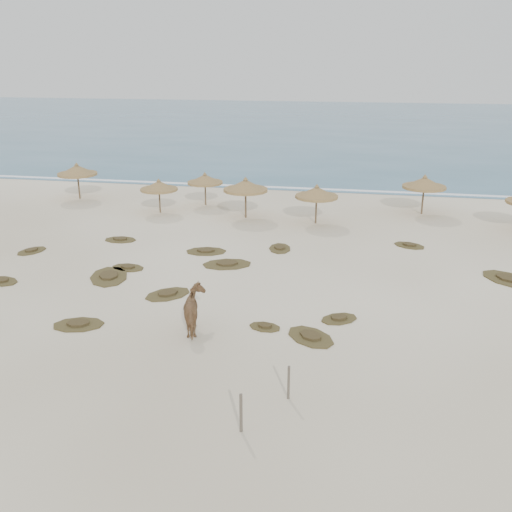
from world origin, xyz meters
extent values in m
plane|color=white|center=(0.00, 0.00, 0.00)|extent=(160.00, 160.00, 0.00)
cube|color=#265673|center=(0.00, 75.00, 0.00)|extent=(200.00, 100.00, 0.01)
cube|color=white|center=(0.00, 26.00, 0.00)|extent=(70.00, 0.60, 0.01)
cylinder|color=brown|center=(-14.55, 19.17, 1.06)|extent=(0.12, 0.12, 2.11)
cylinder|color=#9C8047|center=(-14.55, 19.17, 1.93)|extent=(3.97, 3.97, 0.18)
cone|color=#9C8047|center=(-14.55, 19.17, 2.27)|extent=(3.84, 3.84, 0.76)
cone|color=#9C8047|center=(-14.55, 19.17, 2.72)|extent=(0.36, 0.36, 0.22)
cylinder|color=brown|center=(-6.93, 16.34, 0.92)|extent=(0.10, 0.10, 1.83)
cylinder|color=#9C8047|center=(-6.93, 16.34, 1.67)|extent=(3.28, 3.28, 0.16)
cone|color=#9C8047|center=(-6.93, 16.34, 1.96)|extent=(3.17, 3.17, 0.65)
cone|color=#9C8047|center=(-6.93, 16.34, 2.35)|extent=(0.31, 0.31, 0.19)
cylinder|color=brown|center=(-4.36, 19.08, 0.92)|extent=(0.11, 0.11, 1.85)
cylinder|color=#9C8047|center=(-4.36, 19.08, 1.69)|extent=(3.29, 3.29, 0.16)
cone|color=#9C8047|center=(-4.36, 19.08, 1.98)|extent=(3.18, 3.18, 0.66)
cone|color=#9C8047|center=(-4.36, 19.08, 2.37)|extent=(0.32, 0.32, 0.19)
cylinder|color=brown|center=(-0.69, 16.16, 1.06)|extent=(0.12, 0.12, 2.12)
cylinder|color=#9C8047|center=(-0.69, 16.16, 1.94)|extent=(3.46, 3.46, 0.18)
cone|color=#9C8047|center=(-0.69, 16.16, 2.28)|extent=(3.35, 3.35, 0.76)
cone|color=#9C8047|center=(-0.69, 16.16, 2.73)|extent=(0.36, 0.36, 0.22)
cylinder|color=brown|center=(4.16, 15.66, 0.99)|extent=(0.11, 0.11, 1.98)
cylinder|color=#9C8047|center=(4.16, 15.66, 1.81)|extent=(3.71, 3.71, 0.17)
cone|color=#9C8047|center=(4.16, 15.66, 2.12)|extent=(3.59, 3.59, 0.71)
cone|color=#9C8047|center=(4.16, 15.66, 2.54)|extent=(0.34, 0.34, 0.21)
cylinder|color=brown|center=(11.28, 19.44, 1.05)|extent=(0.12, 0.12, 2.11)
cylinder|color=#9C8047|center=(11.28, 19.44, 1.93)|extent=(4.00, 4.00, 0.18)
cone|color=#9C8047|center=(11.28, 19.44, 2.26)|extent=(3.86, 3.86, 0.75)
cone|color=#9C8047|center=(11.28, 19.44, 2.71)|extent=(0.36, 0.36, 0.22)
imported|color=#9A6746|center=(0.86, -1.03, 0.89)|extent=(1.60, 2.31, 1.78)
cylinder|color=brown|center=(4.02, -7.09, 0.63)|extent=(0.11, 0.11, 1.27)
cylinder|color=brown|center=(5.16, -5.13, 0.59)|extent=(0.10, 0.10, 1.19)
camera|label=1|loc=(7.11, -20.92, 10.44)|focal=40.00mm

